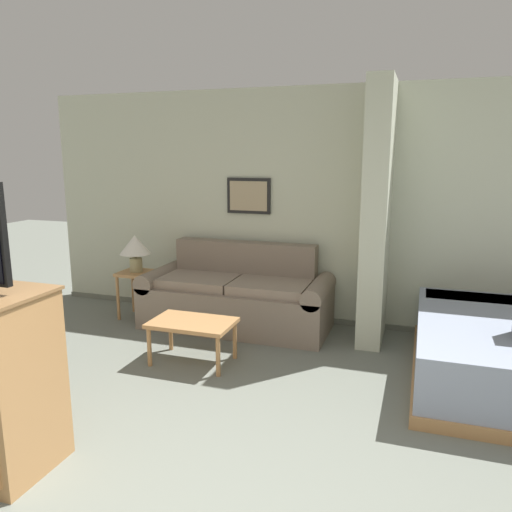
% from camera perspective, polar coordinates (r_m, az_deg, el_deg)
% --- Properties ---
extents(wall_back, '(7.08, 0.16, 2.60)m').
position_cam_1_polar(wall_back, '(5.55, 9.18, 5.32)').
color(wall_back, beige).
rests_on(wall_back, ground_plane).
extents(wall_partition_pillar, '(0.24, 0.70, 2.60)m').
position_cam_1_polar(wall_partition_pillar, '(5.09, 13.62, 4.64)').
color(wall_partition_pillar, beige).
rests_on(wall_partition_pillar, ground_plane).
extents(couch, '(2.06, 0.84, 0.91)m').
position_cam_1_polar(couch, '(5.54, -2.20, -4.72)').
color(couch, gray).
rests_on(couch, ground_plane).
extents(coffee_table, '(0.75, 0.48, 0.40)m').
position_cam_1_polar(coffee_table, '(4.62, -7.28, -7.94)').
color(coffee_table, '#B27F4C').
rests_on(coffee_table, ground_plane).
extents(side_table, '(0.38, 0.38, 0.55)m').
position_cam_1_polar(side_table, '(5.97, -13.46, -2.77)').
color(side_table, '#B27F4C').
rests_on(side_table, ground_plane).
extents(table_lamp, '(0.36, 0.36, 0.43)m').
position_cam_1_polar(table_lamp, '(5.88, -13.64, 1.04)').
color(table_lamp, tan).
rests_on(table_lamp, side_table).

